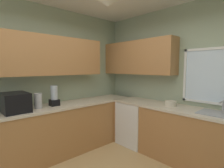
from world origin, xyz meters
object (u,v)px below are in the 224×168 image
object	(u,v)px
sink_assembly	(220,114)
bowl	(171,103)
microwave	(15,102)
blender_appliance	(54,97)
kettle	(38,101)
dishwasher	(135,123)

from	to	relation	value
sink_assembly	bowl	world-z (taller)	sink_assembly
microwave	blender_appliance	distance (m)	0.63
kettle	blender_appliance	world-z (taller)	blender_appliance
dishwasher	microwave	xyz separation A→B (m)	(-0.66, -2.08, 0.63)
dishwasher	kettle	size ratio (longest dim) A/B	3.44
bowl	microwave	bearing A→B (deg)	-123.97
microwave	bowl	bearing A→B (deg)	56.03
microwave	sink_assembly	xyz separation A→B (m)	(2.19, 2.12, -0.13)
dishwasher	microwave	bearing A→B (deg)	-107.57
microwave	dishwasher	bearing A→B (deg)	72.43
dishwasher	bowl	bearing A→B (deg)	2.25
microwave	kettle	bearing A→B (deg)	86.65
microwave	kettle	distance (m)	0.34
microwave	bowl	world-z (taller)	microwave
sink_assembly	bowl	distance (m)	0.77
microwave	sink_assembly	bearing A→B (deg)	44.10
dishwasher	blender_appliance	xyz separation A→B (m)	(-0.66, -1.45, 0.64)
blender_appliance	dishwasher	bearing A→B (deg)	65.59
bowl	dishwasher	bearing A→B (deg)	-177.75
dishwasher	sink_assembly	world-z (taller)	sink_assembly
kettle	blender_appliance	xyz separation A→B (m)	(-0.02, 0.29, 0.04)
dishwasher	bowl	size ratio (longest dim) A/B	4.34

